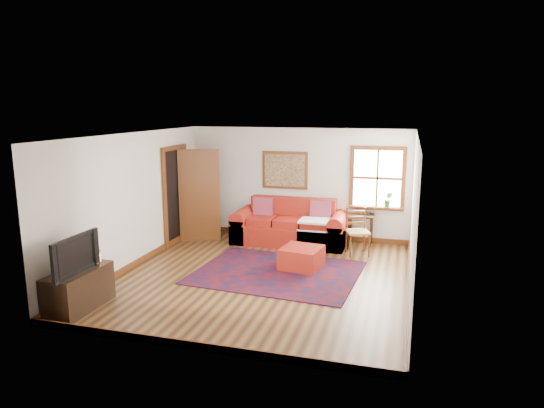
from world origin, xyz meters
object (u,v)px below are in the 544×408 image
(red_leather_sofa, at_px, (290,229))
(red_ottoman, at_px, (301,258))
(media_cabinet, at_px, (79,289))
(side_table, at_px, (361,220))
(ladder_back_chair, at_px, (357,229))

(red_leather_sofa, xyz_separation_m, red_ottoman, (0.61, -1.62, -0.12))
(red_ottoman, distance_m, media_cabinet, 3.88)
(media_cabinet, bearing_deg, red_leather_sofa, 63.18)
(side_table, relative_size, ladder_back_chair, 0.72)
(red_ottoman, bearing_deg, red_leather_sofa, 119.40)
(ladder_back_chair, bearing_deg, side_table, 89.35)
(red_ottoman, distance_m, ladder_back_chair, 1.54)
(media_cabinet, bearing_deg, side_table, 51.04)
(side_table, distance_m, media_cabinet, 5.87)
(red_ottoman, bearing_deg, side_table, 73.17)
(side_table, xyz_separation_m, media_cabinet, (-3.69, -4.56, -0.25))
(red_leather_sofa, height_order, ladder_back_chair, red_leather_sofa)
(side_table, height_order, ladder_back_chair, ladder_back_chair)
(red_ottoman, relative_size, media_cabinet, 0.64)
(red_leather_sofa, distance_m, media_cabinet, 4.83)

